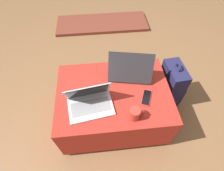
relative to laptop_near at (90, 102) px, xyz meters
The scene contains 8 objects.
ground_plane 0.54m from the laptop_near, 28.66° to the left, with size 14.00×14.00×0.00m, color olive.
ottoman 0.35m from the laptop_near, 28.66° to the left, with size 0.94×0.69×0.45m.
laptop_near is the anchor object (origin of this frame).
laptop_far 0.45m from the laptop_near, 37.92° to the left, with size 0.41×0.33×0.26m.
cell_phone 0.45m from the laptop_near, ahead, with size 0.12×0.17×0.01m.
backpack 0.88m from the laptop_near, 19.33° to the left, with size 0.22×0.29×0.54m.
coffee_mug 0.35m from the laptop_near, 23.04° to the right, with size 0.12×0.08×0.10m.
fireplace_hearth 1.81m from the laptop_near, 83.66° to the left, with size 1.40×0.50×0.04m.
Camera 1 is at (-0.10, -0.82, 1.62)m, focal length 28.00 mm.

